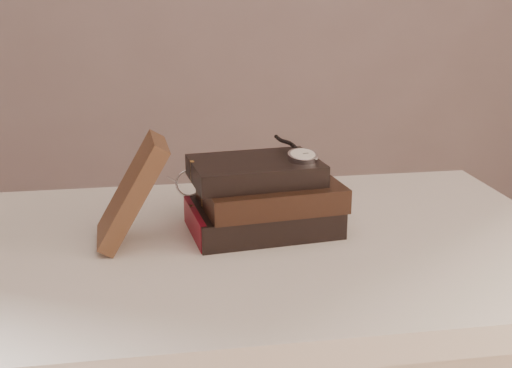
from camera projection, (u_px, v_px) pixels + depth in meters
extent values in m
cube|color=silver|center=(242.00, 252.00, 0.99)|extent=(1.00, 0.60, 0.04)
cube|color=white|center=(243.00, 288.00, 1.01)|extent=(0.88, 0.49, 0.08)
cylinder|color=white|center=(434.00, 354.00, 1.41)|extent=(0.05, 0.05, 0.71)
cube|color=black|center=(262.00, 217.00, 1.02)|extent=(0.24, 0.18, 0.04)
cube|color=#EFE5C3|center=(264.00, 217.00, 1.02)|extent=(0.23, 0.16, 0.03)
cube|color=gold|center=(192.00, 219.00, 1.02)|extent=(0.01, 0.01, 0.04)
cube|color=maroon|center=(195.00, 224.00, 0.99)|extent=(0.02, 0.14, 0.04)
cube|color=black|center=(271.00, 194.00, 1.01)|extent=(0.22, 0.17, 0.04)
cube|color=#EFE5C3|center=(272.00, 194.00, 1.01)|extent=(0.21, 0.15, 0.03)
cube|color=gold|center=(203.00, 195.00, 1.00)|extent=(0.01, 0.01, 0.04)
cube|color=black|center=(255.00, 170.00, 1.01)|extent=(0.21, 0.15, 0.03)
cube|color=#EFE5C3|center=(257.00, 170.00, 1.01)|extent=(0.20, 0.14, 0.03)
cube|color=gold|center=(192.00, 172.00, 1.00)|extent=(0.01, 0.01, 0.03)
cube|color=#3D2417|center=(132.00, 192.00, 0.95)|extent=(0.11, 0.11, 0.16)
cylinder|color=silver|center=(303.00, 157.00, 1.00)|extent=(0.05, 0.05, 0.02)
cylinder|color=white|center=(303.00, 154.00, 1.00)|extent=(0.04, 0.04, 0.01)
torus|color=silver|center=(303.00, 154.00, 1.00)|extent=(0.05, 0.05, 0.01)
cylinder|color=silver|center=(297.00, 153.00, 1.02)|extent=(0.01, 0.01, 0.01)
cube|color=black|center=(302.00, 153.00, 1.00)|extent=(0.00, 0.01, 0.00)
cube|color=black|center=(306.00, 153.00, 1.00)|extent=(0.01, 0.00, 0.00)
sphere|color=black|center=(296.00, 148.00, 1.03)|extent=(0.01, 0.01, 0.01)
sphere|color=black|center=(294.00, 146.00, 1.03)|extent=(0.01, 0.01, 0.01)
sphere|color=black|center=(292.00, 144.00, 1.04)|extent=(0.01, 0.01, 0.01)
sphere|color=black|center=(290.00, 143.00, 1.05)|extent=(0.01, 0.01, 0.01)
sphere|color=black|center=(288.00, 142.00, 1.06)|extent=(0.01, 0.01, 0.01)
sphere|color=black|center=(286.00, 142.00, 1.07)|extent=(0.01, 0.01, 0.01)
sphere|color=black|center=(284.00, 141.00, 1.07)|extent=(0.01, 0.01, 0.01)
sphere|color=black|center=(282.00, 141.00, 1.08)|extent=(0.01, 0.01, 0.01)
sphere|color=black|center=(280.00, 140.00, 1.09)|extent=(0.01, 0.01, 0.01)
sphere|color=black|center=(278.00, 138.00, 1.10)|extent=(0.01, 0.01, 0.01)
sphere|color=black|center=(276.00, 137.00, 1.11)|extent=(0.01, 0.01, 0.01)
torus|color=silver|center=(189.00, 183.00, 1.05)|extent=(0.05, 0.02, 0.04)
torus|color=silver|center=(218.00, 181.00, 1.06)|extent=(0.05, 0.02, 0.04)
cylinder|color=silver|center=(204.00, 180.00, 1.05)|extent=(0.01, 0.00, 0.00)
cylinder|color=silver|center=(172.00, 179.00, 1.09)|extent=(0.01, 0.10, 0.02)
cylinder|color=silver|center=(223.00, 175.00, 1.11)|extent=(0.01, 0.10, 0.02)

